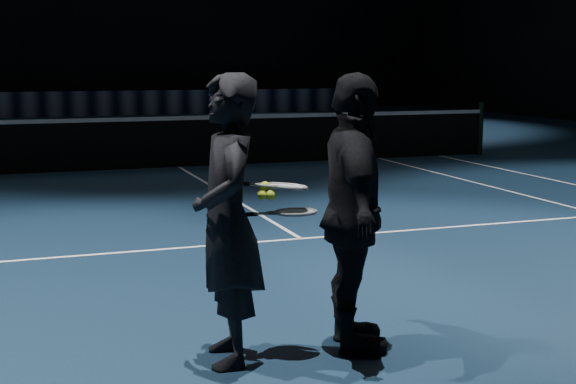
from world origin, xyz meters
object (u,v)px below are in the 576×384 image
(player_b, at_px, (354,214))
(player_a, at_px, (227,221))
(racket_lower, at_px, (296,212))
(racket_upper, at_px, (287,186))
(tennis_balls, at_px, (266,192))

(player_b, bearing_deg, player_a, 101.41)
(racket_lower, distance_m, racket_upper, 0.18)
(racket_lower, bearing_deg, racket_upper, 141.34)
(player_b, xyz_separation_m, racket_upper, (-0.45, 0.07, 0.20))
(racket_upper, bearing_deg, player_b, -9.08)
(racket_lower, relative_size, tennis_balls, 5.67)
(player_b, distance_m, racket_upper, 0.49)
(racket_lower, xyz_separation_m, racket_upper, (-0.05, 0.04, 0.16))
(player_a, distance_m, racket_upper, 0.45)
(player_a, relative_size, tennis_balls, 15.49)
(tennis_balls, bearing_deg, player_a, 177.46)
(racket_upper, bearing_deg, tennis_balls, -170.43)
(player_a, bearing_deg, tennis_balls, 93.96)
(player_b, height_order, tennis_balls, player_b)
(player_b, distance_m, racket_lower, 0.40)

